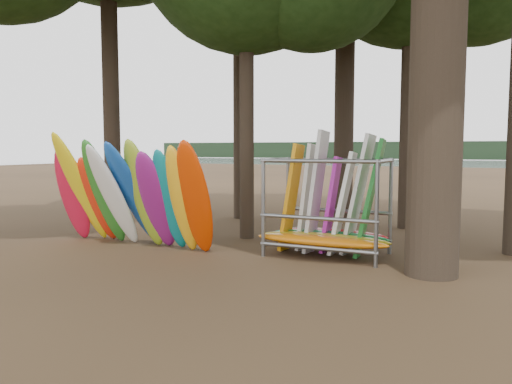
% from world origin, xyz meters
% --- Properties ---
extents(ground, '(120.00, 120.00, 0.00)m').
position_xyz_m(ground, '(0.00, 0.00, 0.00)').
color(ground, '#47331E').
rests_on(ground, ground).
extents(lake, '(160.00, 160.00, 0.00)m').
position_xyz_m(lake, '(0.00, 60.00, 0.00)').
color(lake, gray).
rests_on(lake, ground).
extents(far_shore, '(160.00, 4.00, 4.00)m').
position_xyz_m(far_shore, '(0.00, 110.00, 2.00)').
color(far_shore, black).
rests_on(far_shore, ground).
extents(kayak_row, '(4.78, 2.16, 3.00)m').
position_xyz_m(kayak_row, '(-2.94, 0.31, 1.28)').
color(kayak_row, red).
rests_on(kayak_row, ground).
extents(storage_rack, '(3.03, 1.54, 2.89)m').
position_xyz_m(storage_rack, '(1.73, 1.57, 1.04)').
color(storage_rack, slate).
rests_on(storage_rack, ground).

